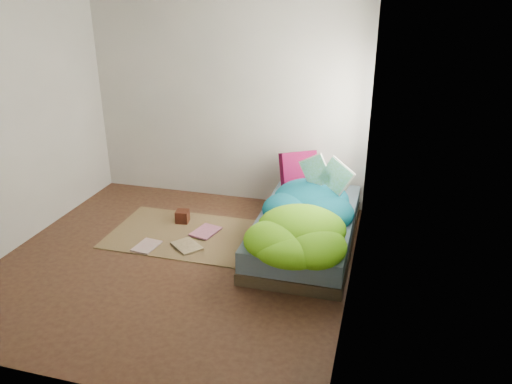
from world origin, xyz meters
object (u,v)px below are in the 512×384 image
at_px(pillow_magenta, 299,170).
at_px(floor_book_b, 197,229).
at_px(bed, 306,229).
at_px(open_book, 326,165).
at_px(wooden_box, 182,216).
at_px(floor_book_a, 138,244).

distance_m(pillow_magenta, floor_book_b, 1.40).
xyz_separation_m(bed, floor_book_b, (-1.24, -0.06, -0.14)).
relative_size(open_book, wooden_box, 3.60).
distance_m(open_book, wooden_box, 1.80).
bearing_deg(bed, floor_book_a, -162.30).
xyz_separation_m(bed, pillow_magenta, (-0.23, 0.75, 0.39)).
relative_size(pillow_magenta, wooden_box, 3.06).
height_order(bed, wooden_box, bed).
bearing_deg(pillow_magenta, bed, -105.04).
relative_size(pillow_magenta, open_book, 0.85).
height_order(open_book, floor_book_b, open_book).
bearing_deg(bed, wooden_box, 175.79).
distance_m(pillow_magenta, floor_book_a, 2.05).
xyz_separation_m(pillow_magenta, floor_book_b, (-1.01, -0.81, -0.53)).
xyz_separation_m(bed, open_book, (0.15, 0.23, 0.67)).
bearing_deg(floor_book_b, bed, 16.64).
distance_m(wooden_box, floor_book_a, 0.70).
relative_size(pillow_magenta, floor_book_b, 1.32).
relative_size(bed, floor_book_b, 6.03).
bearing_deg(open_book, floor_book_b, -148.04).
height_order(wooden_box, floor_book_b, wooden_box).
xyz_separation_m(wooden_box, floor_book_a, (-0.24, -0.66, -0.06)).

